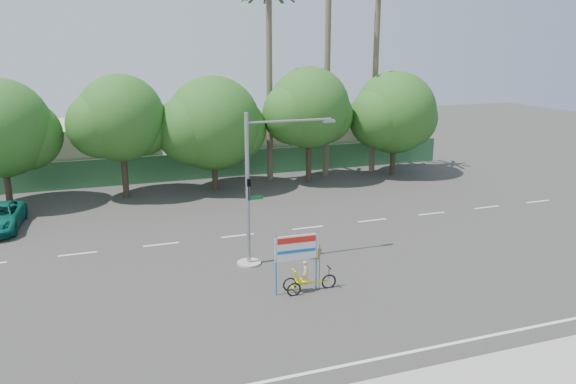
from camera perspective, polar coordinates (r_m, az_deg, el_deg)
name	(u,v)px	position (r m, az deg, el deg)	size (l,w,h in m)	color
ground	(334,291)	(23.55, 4.67, -9.99)	(120.00, 120.00, 0.00)	#33302D
fence	(218,165)	(42.82, -7.12, 2.77)	(38.00, 0.08, 2.00)	#336B3D
building_left	(77,150)	(46.13, -20.66, 4.05)	(12.00, 8.00, 4.00)	beige
building_right	(296,139)	(49.15, 0.85, 5.38)	(14.00, 8.00, 3.60)	beige
tree_far_left	(0,131)	(38.14, -27.24, 5.50)	(7.14, 6.00, 7.96)	#473828
tree_left	(120,121)	(37.79, -16.69, 6.90)	(6.66, 5.60, 8.07)	#473828
tree_center	(213,126)	(38.64, -7.68, 6.66)	(7.62, 6.40, 7.85)	#473828
tree_right	(309,111)	(40.55, 2.11, 8.27)	(6.90, 5.80, 8.36)	#473828
tree_far_right	(394,115)	(43.67, 10.75, 7.70)	(7.38, 6.20, 7.94)	#473828
palm_tall	(328,35)	(42.46, 4.07, 15.60)	(3.73, 3.79, 17.45)	#70604C
palm_mid	(376,50)	(44.20, 8.95, 14.05)	(3.73, 3.79, 15.45)	#70604C
palm_short	(269,58)	(40.88, -1.93, 13.41)	(3.73, 3.79, 14.45)	#70604C
traffic_signal	(254,203)	(25.34, -3.43, -1.11)	(4.72, 1.10, 7.00)	gray
trike_billboard	(302,268)	(23.00, 1.46, -7.71)	(2.66, 0.62, 2.61)	black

